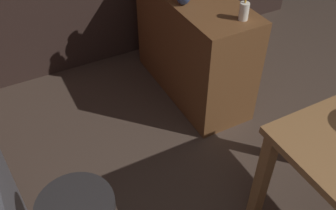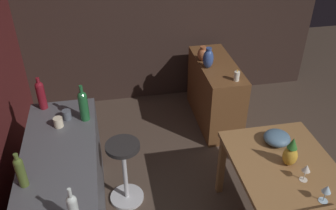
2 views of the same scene
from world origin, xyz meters
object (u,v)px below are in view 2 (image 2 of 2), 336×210
object	(u,v)px
wine_glass_left	(327,190)
wine_bottle_olive	(20,171)
sideboard_cabinet	(215,93)
cup_slate	(67,115)
pillar_candle_tall	(237,76)
vase_ceramic_blue	(208,59)
wine_bottle_green	(83,104)
dining_table	(290,182)
fruit_bowl	(277,138)
bar_stool	(125,171)
wine_bottle_clear	(73,209)
wine_glass_right	(306,169)
vase_copper	(203,54)
wine_bottle_ruby	(41,94)
cup_cream	(58,122)
pineapple_centerpiece	(291,153)

from	to	relation	value
wine_glass_left	wine_bottle_olive	bearing A→B (deg)	79.01
sideboard_cabinet	cup_slate	bearing A→B (deg)	118.57
pillar_candle_tall	vase_ceramic_blue	size ratio (longest dim) A/B	0.54
wine_bottle_green	vase_ceramic_blue	size ratio (longest dim) A/B	1.37
dining_table	fruit_bowl	bearing A→B (deg)	-6.16
bar_stool	fruit_bowl	xyz separation A→B (m)	(-0.28, -1.35, 0.42)
wine_glass_left	wine_bottle_clear	distance (m)	1.78
bar_stool	wine_glass_right	world-z (taller)	wine_glass_right
sideboard_cabinet	wine_bottle_clear	distance (m)	2.74
bar_stool	wine_bottle_clear	distance (m)	1.23
wine_bottle_clear	cup_slate	size ratio (longest dim) A/B	2.76
wine_glass_right	wine_bottle_olive	world-z (taller)	wine_bottle_olive
vase_copper	wine_bottle_clear	bearing A→B (deg)	147.06
wine_glass_right	fruit_bowl	size ratio (longest dim) A/B	0.67
fruit_bowl	wine_bottle_clear	bearing A→B (deg)	112.02
wine_bottle_clear	vase_ceramic_blue	world-z (taller)	wine_bottle_clear
wine_bottle_ruby	wine_glass_right	bearing A→B (deg)	-119.95
sideboard_cabinet	wine_glass_right	distance (m)	1.95
sideboard_cabinet	vase_copper	bearing A→B (deg)	50.61
wine_bottle_ruby	vase_ceramic_blue	size ratio (longest dim) A/B	1.27
cup_cream	vase_copper	bearing A→B (deg)	-54.53
dining_table	bar_stool	distance (m)	1.50
sideboard_cabinet	wine_bottle_green	bearing A→B (deg)	122.00
cup_slate	bar_stool	bearing A→B (deg)	-115.43
pineapple_centerpiece	vase_copper	bearing A→B (deg)	7.50
fruit_bowl	wine_bottle_olive	bearing A→B (deg)	97.61
bar_stool	pillar_candle_tall	distance (m)	1.60
pillar_candle_tall	vase_copper	bearing A→B (deg)	23.27
cup_slate	pineapple_centerpiece	bearing A→B (deg)	-113.27
fruit_bowl	pillar_candle_tall	bearing A→B (deg)	1.37
pineapple_centerpiece	vase_copper	world-z (taller)	pineapple_centerpiece
wine_bottle_clear	pineapple_centerpiece	bearing A→B (deg)	-76.16
sideboard_cabinet	vase_copper	xyz separation A→B (m)	(0.12, 0.15, 0.49)
wine_glass_left	fruit_bowl	xyz separation A→B (m)	(0.69, 0.05, -0.06)
bar_stool	wine_glass_right	size ratio (longest dim) A/B	4.45
sideboard_cabinet	pillar_candle_tall	xyz separation A→B (m)	(-0.43, -0.09, 0.47)
vase_ceramic_blue	dining_table	bearing A→B (deg)	-173.13
vase_ceramic_blue	vase_copper	size ratio (longest dim) A/B	1.39
cup_cream	vase_ceramic_blue	size ratio (longest dim) A/B	0.46
dining_table	wine_glass_left	distance (m)	0.38
wine_bottle_clear	wine_bottle_olive	xyz separation A→B (m)	(0.41, 0.37, -0.00)
wine_glass_left	wine_glass_right	size ratio (longest dim) A/B	1.00
cup_slate	wine_bottle_ruby	bearing A→B (deg)	45.71
wine_bottle_ruby	dining_table	bearing A→B (deg)	-119.06
wine_glass_right	wine_bottle_ruby	size ratio (longest dim) A/B	0.49
pillar_candle_tall	cup_slate	bearing A→B (deg)	105.71
wine_glass_left	pineapple_centerpiece	xyz separation A→B (m)	(0.42, 0.07, -0.00)
fruit_bowl	wine_glass_left	bearing A→B (deg)	-175.68
fruit_bowl	bar_stool	bearing A→B (deg)	78.44
cup_cream	vase_ceramic_blue	xyz separation A→B (m)	(0.96, -1.63, -0.00)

